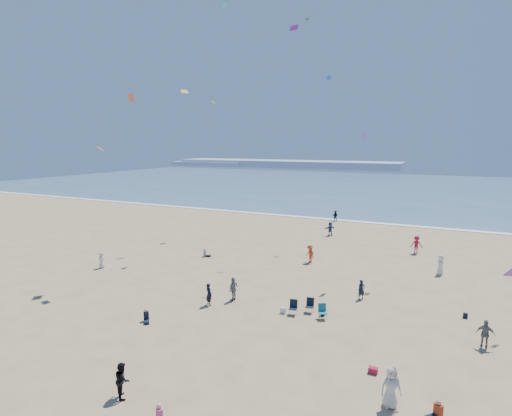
% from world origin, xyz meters
% --- Properties ---
extents(ground, '(220.00, 220.00, 0.00)m').
position_xyz_m(ground, '(0.00, 0.00, 0.00)').
color(ground, tan).
rests_on(ground, ground).
extents(ocean, '(220.00, 100.00, 0.06)m').
position_xyz_m(ocean, '(0.00, 95.00, 0.03)').
color(ocean, '#476B84').
rests_on(ocean, ground).
extents(surf_line, '(220.00, 1.20, 0.08)m').
position_xyz_m(surf_line, '(0.00, 45.00, 0.04)').
color(surf_line, white).
rests_on(surf_line, ground).
extents(headland_far, '(110.00, 20.00, 3.20)m').
position_xyz_m(headland_far, '(-60.00, 170.00, 1.60)').
color(headland_far, '#7A8EA8').
rests_on(headland_far, ground).
extents(headland_near, '(40.00, 14.00, 2.00)m').
position_xyz_m(headland_near, '(-100.00, 165.00, 1.00)').
color(headland_near, '#7A8EA8').
rests_on(headland_near, ground).
extents(standing_flyers, '(37.84, 54.88, 1.88)m').
position_xyz_m(standing_flyers, '(5.51, 17.04, 0.85)').
color(standing_flyers, white).
rests_on(standing_flyers, ground).
extents(seated_group, '(23.12, 24.61, 0.84)m').
position_xyz_m(seated_group, '(0.64, 4.55, 0.42)').
color(seated_group, silver).
rests_on(seated_group, ground).
extents(chair_cluster, '(2.76, 1.49, 1.00)m').
position_xyz_m(chair_cluster, '(4.57, 10.77, 0.50)').
color(chair_cluster, black).
rests_on(chair_cluster, ground).
extents(white_tote, '(0.35, 0.20, 0.40)m').
position_xyz_m(white_tote, '(2.91, 10.40, 0.20)').
color(white_tote, silver).
rests_on(white_tote, ground).
extents(black_backpack, '(0.30, 0.22, 0.38)m').
position_xyz_m(black_backpack, '(5.44, 11.14, 0.19)').
color(black_backpack, black).
rests_on(black_backpack, ground).
extents(cooler, '(0.45, 0.30, 0.30)m').
position_xyz_m(cooler, '(9.67, 5.65, 0.15)').
color(cooler, '#A61730').
rests_on(cooler, ground).
extents(navy_bag, '(0.28, 0.18, 0.34)m').
position_xyz_m(navy_bag, '(14.10, 14.91, 0.17)').
color(navy_bag, black).
rests_on(navy_bag, ground).
extents(kites_aloft, '(39.87, 42.32, 27.10)m').
position_xyz_m(kites_aloft, '(9.83, 12.61, 14.69)').
color(kites_aloft, '#F14E10').
rests_on(kites_aloft, ground).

